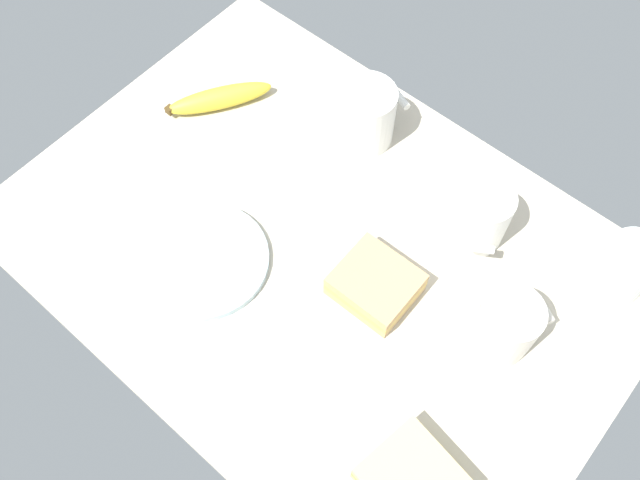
{
  "coord_description": "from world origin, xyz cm",
  "views": [
    {
      "loc": [
        -30.21,
        35.39,
        90.4
      ],
      "look_at": [
        0.0,
        0.0,
        5.0
      ],
      "focal_mm": 38.31,
      "sensor_mm": 36.0,
      "label": 1
    }
  ],
  "objects_px": {
    "plate_of_food": "(205,260)",
    "sandwich_main": "(376,284)",
    "coffee_mug_spare": "(506,325)",
    "banana": "(219,98)",
    "coffee_mug_milky": "(481,216)",
    "glass_of_milk": "(623,270)",
    "coffee_mug_black": "(366,115)"
  },
  "relations": [
    {
      "from": "coffee_mug_spare",
      "to": "coffee_mug_black",
      "type": "bearing_deg",
      "value": -23.07
    },
    {
      "from": "coffee_mug_milky",
      "to": "glass_of_milk",
      "type": "distance_m",
      "value": 0.21
    },
    {
      "from": "coffee_mug_black",
      "to": "coffee_mug_milky",
      "type": "bearing_deg",
      "value": 171.33
    },
    {
      "from": "coffee_mug_spare",
      "to": "sandwich_main",
      "type": "bearing_deg",
      "value": 16.6
    },
    {
      "from": "plate_of_food",
      "to": "glass_of_milk",
      "type": "xyz_separation_m",
      "value": [
        -0.47,
        -0.35,
        0.04
      ]
    },
    {
      "from": "sandwich_main",
      "to": "banana",
      "type": "xyz_separation_m",
      "value": [
        0.4,
        -0.1,
        -0.0
      ]
    },
    {
      "from": "coffee_mug_spare",
      "to": "banana",
      "type": "xyz_separation_m",
      "value": [
        0.57,
        -0.05,
        -0.03
      ]
    },
    {
      "from": "coffee_mug_black",
      "to": "banana",
      "type": "height_order",
      "value": "coffee_mug_black"
    },
    {
      "from": "plate_of_food",
      "to": "sandwich_main",
      "type": "distance_m",
      "value": 0.25
    },
    {
      "from": "plate_of_food",
      "to": "coffee_mug_milky",
      "type": "bearing_deg",
      "value": -132.87
    },
    {
      "from": "coffee_mug_spare",
      "to": "glass_of_milk",
      "type": "bearing_deg",
      "value": -113.83
    },
    {
      "from": "sandwich_main",
      "to": "plate_of_food",
      "type": "bearing_deg",
      "value": 30.02
    },
    {
      "from": "coffee_mug_milky",
      "to": "banana",
      "type": "bearing_deg",
      "value": 8.57
    },
    {
      "from": "coffee_mug_spare",
      "to": "sandwich_main",
      "type": "distance_m",
      "value": 0.18
    },
    {
      "from": "coffee_mug_black",
      "to": "banana",
      "type": "xyz_separation_m",
      "value": [
        0.22,
        0.11,
        -0.03
      ]
    },
    {
      "from": "plate_of_food",
      "to": "coffee_mug_milky",
      "type": "relative_size",
      "value": 1.83
    },
    {
      "from": "coffee_mug_milky",
      "to": "banana",
      "type": "xyz_separation_m",
      "value": [
        0.46,
        0.07,
        -0.03
      ]
    },
    {
      "from": "sandwich_main",
      "to": "glass_of_milk",
      "type": "bearing_deg",
      "value": -137.7
    },
    {
      "from": "plate_of_food",
      "to": "sandwich_main",
      "type": "height_order",
      "value": "sandwich_main"
    },
    {
      "from": "coffee_mug_milky",
      "to": "banana",
      "type": "distance_m",
      "value": 0.46
    },
    {
      "from": "glass_of_milk",
      "to": "banana",
      "type": "height_order",
      "value": "glass_of_milk"
    },
    {
      "from": "coffee_mug_black",
      "to": "banana",
      "type": "distance_m",
      "value": 0.25
    },
    {
      "from": "plate_of_food",
      "to": "glass_of_milk",
      "type": "relative_size",
      "value": 1.93
    },
    {
      "from": "coffee_mug_spare",
      "to": "banana",
      "type": "bearing_deg",
      "value": -4.61
    },
    {
      "from": "plate_of_food",
      "to": "banana",
      "type": "height_order",
      "value": "banana"
    },
    {
      "from": "coffee_mug_black",
      "to": "sandwich_main",
      "type": "bearing_deg",
      "value": 132.03
    },
    {
      "from": "coffee_mug_black",
      "to": "coffee_mug_spare",
      "type": "distance_m",
      "value": 0.39
    },
    {
      "from": "coffee_mug_spare",
      "to": "coffee_mug_milky",
      "type": "bearing_deg",
      "value": -44.33
    },
    {
      "from": "coffee_mug_milky",
      "to": "glass_of_milk",
      "type": "xyz_separation_m",
      "value": [
        -0.2,
        -0.06,
        -0.01
      ]
    },
    {
      "from": "plate_of_food",
      "to": "coffee_mug_milky",
      "type": "distance_m",
      "value": 0.4
    },
    {
      "from": "glass_of_milk",
      "to": "banana",
      "type": "relative_size",
      "value": 0.58
    },
    {
      "from": "coffee_mug_black",
      "to": "coffee_mug_milky",
      "type": "xyz_separation_m",
      "value": [
        -0.24,
        0.04,
        -0.0
      ]
    }
  ]
}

